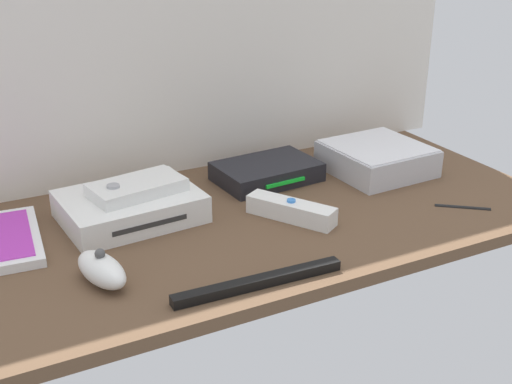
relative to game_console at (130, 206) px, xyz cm
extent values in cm
cube|color=brown|center=(18.58, -7.72, -3.20)|extent=(100.00, 48.00, 2.00)
cube|color=white|center=(0.00, 0.03, 0.00)|extent=(22.19, 17.59, 4.40)
cube|color=#2D2D2D|center=(0.64, -8.14, 0.00)|extent=(12.01, 1.54, 0.80)
cube|color=silver|center=(47.63, -0.99, 0.30)|extent=(17.78, 17.78, 5.00)
cube|color=silver|center=(47.63, -0.99, 2.95)|extent=(17.07, 17.07, 0.30)
cube|color=black|center=(27.09, 4.53, -0.50)|extent=(18.80, 13.24, 3.40)
cube|color=#19D833|center=(27.53, -1.66, -0.50)|extent=(8.01, 0.97, 0.60)
cube|color=white|center=(22.82, -11.71, -0.70)|extent=(10.72, 14.54, 3.00)
cylinder|color=#387FDB|center=(22.82, -11.71, 1.00)|extent=(1.40, 1.40, 0.40)
ellipsoid|color=white|center=(-9.28, -17.36, -0.20)|extent=(6.78, 10.79, 4.00)
sphere|color=#4C4C4C|center=(-9.28, -17.36, 2.20)|extent=(1.40, 1.40, 1.40)
cube|color=white|center=(1.26, -0.31, 3.20)|extent=(15.55, 10.33, 2.00)
cylinder|color=#99999E|center=(-2.68, -0.99, 4.40)|extent=(2.31, 2.31, 0.40)
cube|color=black|center=(8.71, -27.66, -1.50)|extent=(24.05, 2.78, 1.40)
cylinder|color=black|center=(50.40, -21.13, -1.85)|extent=(7.53, 6.09, 0.70)
camera|label=1|loc=(-25.69, -93.76, 43.39)|focal=46.11mm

